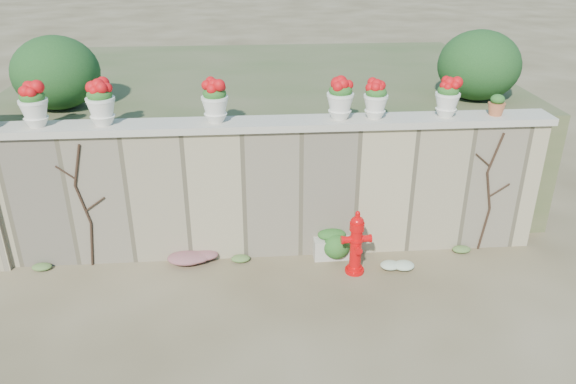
{
  "coord_description": "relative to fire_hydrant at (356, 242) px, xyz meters",
  "views": [
    {
      "loc": [
        -0.36,
        -5.71,
        4.53
      ],
      "look_at": [
        0.21,
        1.4,
        1.17
      ],
      "focal_mm": 35.0,
      "sensor_mm": 36.0,
      "label": 1
    }
  ],
  "objects": [
    {
      "name": "raised_fill",
      "position": [
        -1.15,
        3.91,
        0.51
      ],
      "size": [
        9.0,
        6.0,
        2.0
      ],
      "primitive_type": "cube",
      "color": "#384C23",
      "rests_on": "ground"
    },
    {
      "name": "fire_hydrant",
      "position": [
        0.0,
        0.0,
        0.0
      ],
      "size": [
        0.42,
        0.3,
        0.98
      ],
      "rotation": [
        0.0,
        0.0,
        0.05
      ],
      "color": "red",
      "rests_on": "ground"
    },
    {
      "name": "green_shrub",
      "position": [
        -0.22,
        0.31,
        -0.24
      ],
      "size": [
        0.55,
        0.49,
        0.52
      ],
      "primitive_type": "ellipsoid",
      "color": "#1E5119",
      "rests_on": "ground"
    },
    {
      "name": "urn_pot_3",
      "position": [
        -0.19,
        0.71,
        1.9
      ],
      "size": [
        0.38,
        0.38,
        0.59
      ],
      "color": "white",
      "rests_on": "wall_cap"
    },
    {
      "name": "vine_right",
      "position": [
        2.07,
        0.49,
        0.5
      ],
      "size": [
        0.6,
        0.04,
        1.91
      ],
      "color": "black",
      "rests_on": "ground"
    },
    {
      "name": "urn_pot_5",
      "position": [
        1.34,
        0.71,
        1.88
      ],
      "size": [
        0.35,
        0.35,
        0.55
      ],
      "color": "white",
      "rests_on": "wall_cap"
    },
    {
      "name": "magenta_clump",
      "position": [
        -2.36,
        0.46,
        -0.38
      ],
      "size": [
        0.87,
        0.58,
        0.23
      ],
      "primitive_type": "ellipsoid",
      "color": "#B92567",
      "rests_on": "ground"
    },
    {
      "name": "urn_pot_2",
      "position": [
        -1.92,
        0.71,
        1.89
      ],
      "size": [
        0.37,
        0.37,
        0.58
      ],
      "color": "white",
      "rests_on": "wall_cap"
    },
    {
      "name": "terracotta_pot",
      "position": [
        2.08,
        0.71,
        1.74
      ],
      "size": [
        0.24,
        0.24,
        0.29
      ],
      "color": "#B55E37",
      "rests_on": "wall_cap"
    },
    {
      "name": "back_shrub_left",
      "position": [
        -4.35,
        1.91,
        2.06
      ],
      "size": [
        1.3,
        1.3,
        1.1
      ],
      "primitive_type": "ellipsoid",
      "color": "#143814",
      "rests_on": "raised_fill"
    },
    {
      "name": "back_shrub_right",
      "position": [
        2.25,
        1.91,
        2.06
      ],
      "size": [
        1.3,
        1.3,
        1.1
      ],
      "primitive_type": "ellipsoid",
      "color": "#143814",
      "rests_on": "raised_fill"
    },
    {
      "name": "urn_pot_0",
      "position": [
        -4.33,
        0.71,
        1.9
      ],
      "size": [
        0.38,
        0.38,
        0.59
      ],
      "color": "white",
      "rests_on": "wall_cap"
    },
    {
      "name": "vine_left",
      "position": [
        -3.83,
        0.49,
        0.5
      ],
      "size": [
        0.6,
        0.04,
        1.91
      ],
      "color": "black",
      "rests_on": "ground"
    },
    {
      "name": "urn_pot_4",
      "position": [
        0.31,
        0.71,
        1.87
      ],
      "size": [
        0.34,
        0.34,
        0.54
      ],
      "color": "white",
      "rests_on": "wall_cap"
    },
    {
      "name": "white_flowers",
      "position": [
        0.61,
        -0.01,
        -0.4
      ],
      "size": [
        0.54,
        0.43,
        0.2
      ],
      "primitive_type": "ellipsoid",
      "color": "white",
      "rests_on": "ground"
    },
    {
      "name": "ground",
      "position": [
        -1.15,
        -1.09,
        -0.49
      ],
      "size": [
        80.0,
        80.0,
        0.0
      ],
      "primitive_type": "plane",
      "color": "brown",
      "rests_on": "ground"
    },
    {
      "name": "wall_cap",
      "position": [
        -1.15,
        0.71,
        1.56
      ],
      "size": [
        8.1,
        0.52,
        0.1
      ],
      "primitive_type": "cube",
      "color": "beige",
      "rests_on": "stone_wall"
    },
    {
      "name": "urn_pot_1",
      "position": [
        -3.45,
        0.71,
        1.91
      ],
      "size": [
        0.39,
        0.39,
        0.61
      ],
      "color": "white",
      "rests_on": "wall_cap"
    },
    {
      "name": "planter_box",
      "position": [
        -0.28,
        0.46,
        -0.28
      ],
      "size": [
        0.56,
        0.33,
        0.46
      ],
      "rotation": [
        0.0,
        0.0,
        0.03
      ],
      "color": "beige",
      "rests_on": "ground"
    },
    {
      "name": "stone_wall",
      "position": [
        -1.15,
        0.71,
        0.51
      ],
      "size": [
        8.0,
        0.4,
        2.0
      ],
      "primitive_type": "cube",
      "color": "tan",
      "rests_on": "ground"
    }
  ]
}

